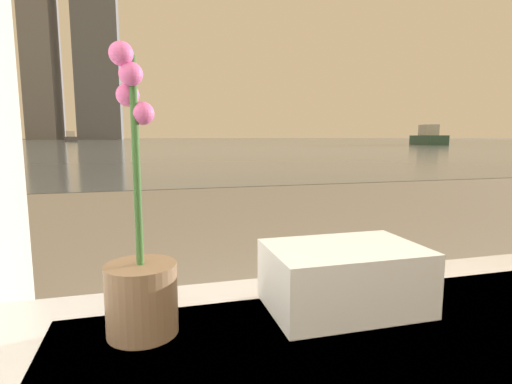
{
  "coord_description": "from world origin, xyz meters",
  "views": [
    {
      "loc": [
        -0.67,
        0.17,
        0.9
      ],
      "look_at": [
        -0.06,
        2.42,
        0.57
      ],
      "focal_mm": 28.0,
      "sensor_mm": 36.0,
      "label": 1
    }
  ],
  "objects": [
    {
      "name": "harbor_boat_2",
      "position": [
        27.61,
        35.87,
        0.74
      ],
      "size": [
        3.35,
        5.8,
        2.06
      ],
      "color": "#335647",
      "rests_on": "harbor_water"
    },
    {
      "name": "harbor_water",
      "position": [
        0.0,
        62.0,
        0.01
      ],
      "size": [
        180.0,
        110.0,
        0.01
      ],
      "color": "slate",
      "rests_on": "ground_plane"
    },
    {
      "name": "harbor_boat_1",
      "position": [
        -12.82,
        72.37,
        0.62
      ],
      "size": [
        2.68,
        4.83,
        1.72
      ],
      "color": "#4C4C51",
      "rests_on": "harbor_water"
    },
    {
      "name": "potted_orchid",
      "position": [
        -0.69,
        0.83,
        0.67
      ],
      "size": [
        0.12,
        0.12,
        0.47
      ],
      "color": "#8C6B4C",
      "rests_on": "bathtub"
    },
    {
      "name": "skyline_tower_2",
      "position": [
        -12.58,
        118.0,
        31.74
      ],
      "size": [
        10.98,
        10.85,
        63.48
      ],
      "color": "slate",
      "rests_on": "ground_plane"
    },
    {
      "name": "towel_stack",
      "position": [
        -0.32,
        0.83,
        0.63
      ],
      "size": [
        0.29,
        0.19,
        0.12
      ],
      "color": "white",
      "rests_on": "bathtub"
    }
  ]
}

